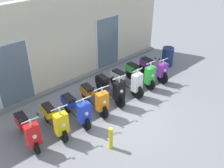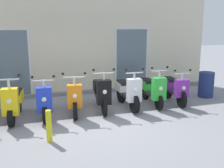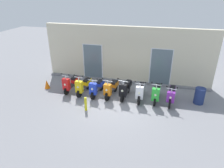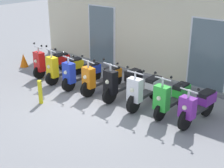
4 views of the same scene
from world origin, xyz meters
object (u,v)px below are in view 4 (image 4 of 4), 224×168
at_px(scooter_white, 145,90).
at_px(scooter_yellow, 64,68).
at_px(scooter_blue, 81,73).
at_px(scooter_black, 122,82).
at_px(scooter_orange, 101,78).
at_px(traffic_cone, 24,60).
at_px(curb_bollard, 40,92).
at_px(scooter_green, 171,97).
at_px(scooter_purple, 198,106).
at_px(scooter_red, 51,62).

bearing_deg(scooter_white, scooter_yellow, -178.49).
bearing_deg(scooter_blue, scooter_black, 3.67).
relative_size(scooter_blue, scooter_orange, 0.98).
relative_size(scooter_orange, scooter_black, 0.99).
bearing_deg(scooter_yellow, traffic_cone, 177.86).
height_order(scooter_orange, curb_bollard, scooter_orange).
relative_size(scooter_green, curb_bollard, 2.26).
height_order(scooter_orange, scooter_purple, scooter_orange).
distance_m(scooter_purple, traffic_cone, 7.14).
xyz_separation_m(scooter_orange, traffic_cone, (-3.96, 0.02, -0.21)).
bearing_deg(scooter_green, curb_bollard, -151.40).
xyz_separation_m(scooter_white, curb_bollard, (-2.43, -1.73, -0.14)).
relative_size(scooter_yellow, scooter_orange, 0.95).
xyz_separation_m(scooter_blue, curb_bollard, (-0.04, -1.65, -0.11)).
bearing_deg(scooter_red, scooter_white, -0.56).
relative_size(scooter_black, curb_bollard, 2.35).
bearing_deg(scooter_purple, scooter_black, 179.81).
height_order(scooter_green, curb_bollard, scooter_green).
xyz_separation_m(scooter_white, scooter_purple, (1.58, 0.02, -0.01)).
height_order(scooter_black, traffic_cone, scooter_black).
bearing_deg(scooter_white, curb_bollard, -144.53).
bearing_deg(scooter_blue, scooter_purple, 1.35).
distance_m(scooter_red, scooter_yellow, 0.83).
distance_m(scooter_red, curb_bollard, 2.37).
height_order(scooter_blue, scooter_orange, scooter_orange).
relative_size(scooter_yellow, scooter_green, 0.98).
height_order(scooter_blue, curb_bollard, scooter_blue).
height_order(scooter_black, scooter_white, scooter_black).
bearing_deg(scooter_red, curb_bollard, -48.34).
xyz_separation_m(scooter_red, scooter_green, (4.83, 0.00, 0.01)).
xyz_separation_m(scooter_red, scooter_orange, (2.41, -0.05, -0.01)).
bearing_deg(scooter_red, scooter_purple, -0.24).
bearing_deg(scooter_orange, curb_bollard, -115.98).
distance_m(scooter_orange, scooter_purple, 3.17).
bearing_deg(scooter_red, scooter_green, 0.06).
bearing_deg(scooter_blue, curb_bollard, -91.30).
relative_size(scooter_red, curb_bollard, 2.17).
bearing_deg(scooter_black, scooter_orange, -177.37).
height_order(scooter_purple, curb_bollard, scooter_purple).
xyz_separation_m(scooter_green, traffic_cone, (-6.38, -0.04, -0.23)).
relative_size(scooter_red, scooter_white, 0.91).
relative_size(scooter_red, scooter_orange, 0.93).
distance_m(scooter_red, scooter_black, 3.19).
distance_m(scooter_yellow, scooter_white, 3.19).
xyz_separation_m(scooter_white, scooter_green, (0.83, 0.04, 0.01)).
bearing_deg(scooter_orange, scooter_green, 1.32).
height_order(scooter_red, scooter_white, scooter_white).
height_order(traffic_cone, curb_bollard, curb_bollard).
bearing_deg(scooter_blue, scooter_white, 1.86).
height_order(scooter_red, scooter_black, scooter_black).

